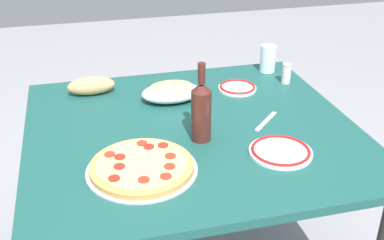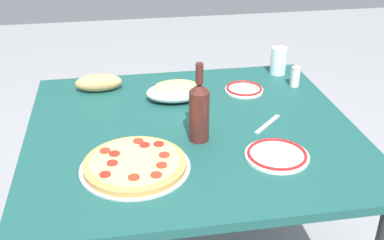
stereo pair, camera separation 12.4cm
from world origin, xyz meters
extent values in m
cube|color=#194C47|center=(0.00, 0.00, 0.70)|extent=(1.18, 1.09, 0.03)
cylinder|color=#33302D|center=(-0.53, 0.48, 0.34)|extent=(0.07, 0.07, 0.68)
cylinder|color=#33302D|center=(0.53, 0.48, 0.34)|extent=(0.07, 0.07, 0.68)
cylinder|color=#B7B7BC|center=(-0.22, -0.24, 0.71)|extent=(0.35, 0.35, 0.01)
cylinder|color=tan|center=(-0.22, -0.24, 0.73)|extent=(0.32, 0.32, 0.02)
cylinder|color=#EACC75|center=(-0.22, -0.24, 0.74)|extent=(0.29, 0.29, 0.01)
cylinder|color=#B22D1E|center=(-0.16, -0.33, 0.74)|extent=(0.03, 0.03, 0.00)
cylinder|color=#B22D1E|center=(-0.20, -0.12, 0.74)|extent=(0.03, 0.03, 0.00)
cylinder|color=#B22D1E|center=(-0.23, -0.33, 0.74)|extent=(0.03, 0.03, 0.00)
cylinder|color=#B22D1E|center=(-0.13, -0.22, 0.74)|extent=(0.03, 0.03, 0.00)
cylinder|color=maroon|center=(-0.31, -0.30, 0.74)|extent=(0.03, 0.03, 0.00)
cylinder|color=maroon|center=(-0.29, -0.24, 0.74)|extent=(0.03, 0.03, 0.00)
cylinder|color=#B22D1E|center=(-0.31, -0.17, 0.74)|extent=(0.03, 0.03, 0.00)
cylinder|color=maroon|center=(-0.18, -0.15, 0.74)|extent=(0.03, 0.03, 0.00)
cylinder|color=maroon|center=(-0.28, -0.19, 0.74)|extent=(0.03, 0.03, 0.00)
cylinder|color=maroon|center=(-0.14, -0.15, 0.74)|extent=(0.03, 0.03, 0.00)
cylinder|color=#B22D1E|center=(-0.14, -0.28, 0.74)|extent=(0.03, 0.03, 0.00)
ellipsoid|color=white|center=(-0.02, 0.24, 0.75)|extent=(0.24, 0.15, 0.07)
ellipsoid|color=#AD2819|center=(-0.02, 0.24, 0.76)|extent=(0.20, 0.12, 0.03)
ellipsoid|color=#EACC75|center=(-0.02, 0.24, 0.78)|extent=(0.17, 0.10, 0.02)
cylinder|color=#471E19|center=(0.01, -0.09, 0.80)|extent=(0.07, 0.07, 0.18)
cone|color=#471E19|center=(0.01, -0.09, 0.91)|extent=(0.07, 0.07, 0.03)
cylinder|color=#471E19|center=(0.01, -0.09, 0.96)|extent=(0.03, 0.03, 0.07)
cylinder|color=silver|center=(0.47, 0.45, 0.77)|extent=(0.07, 0.07, 0.12)
cylinder|color=white|center=(0.24, -0.25, 0.72)|extent=(0.21, 0.21, 0.01)
torus|color=red|center=(0.24, -0.25, 0.72)|extent=(0.19, 0.19, 0.01)
cylinder|color=white|center=(0.27, 0.28, 0.72)|extent=(0.16, 0.16, 0.01)
torus|color=red|center=(0.27, 0.28, 0.72)|extent=(0.15, 0.15, 0.01)
ellipsoid|color=tan|center=(-0.33, 0.39, 0.75)|extent=(0.20, 0.08, 0.07)
cylinder|color=silver|center=(0.50, 0.30, 0.75)|extent=(0.04, 0.04, 0.07)
cylinder|color=#B7B7BC|center=(0.50, 0.30, 0.79)|extent=(0.04, 0.04, 0.01)
cube|color=#B7B7BC|center=(0.28, -0.03, 0.71)|extent=(0.13, 0.13, 0.00)
camera|label=1|loc=(-0.38, -1.48, 1.54)|focal=44.76mm
camera|label=2|loc=(-0.26, -1.50, 1.54)|focal=44.76mm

